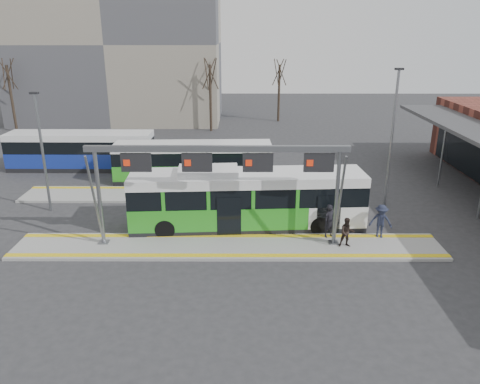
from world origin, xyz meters
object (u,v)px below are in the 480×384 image
at_px(passenger_a, 330,221).
at_px(passenger_c, 381,221).
at_px(passenger_b, 347,232).
at_px(hero_bus, 247,200).
at_px(gantry, 220,167).

xyz_separation_m(passenger_a, passenger_c, (2.70, -0.03, 0.01)).
relative_size(passenger_b, passenger_c, 0.85).
relative_size(passenger_a, passenger_c, 0.99).
relative_size(hero_bus, passenger_b, 8.40).
bearing_deg(gantry, hero_bus, 61.08).
relative_size(gantry, passenger_c, 7.07).
height_order(gantry, passenger_a, gantry).
bearing_deg(hero_bus, passenger_b, -31.85).
bearing_deg(passenger_b, passenger_c, 27.50).
distance_m(hero_bus, passenger_a, 4.72).
height_order(hero_bus, passenger_b, hero_bus).
distance_m(passenger_a, passenger_b, 1.37).
bearing_deg(passenger_a, hero_bus, 136.89).
bearing_deg(passenger_c, gantry, -161.17).
distance_m(hero_bus, passenger_c, 7.31).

